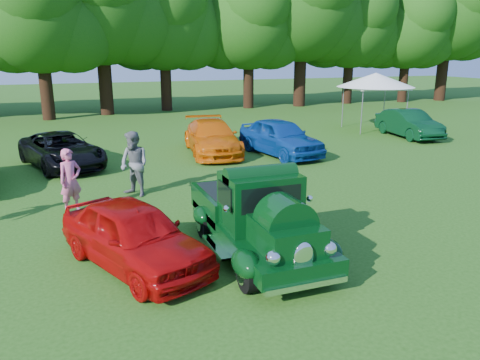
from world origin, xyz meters
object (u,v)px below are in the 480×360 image
object	(u,v)px
back_car_orange	(212,137)
spectator_pink	(70,181)
back_car_blue	(280,137)
spectator_grey	(134,164)
red_convertible	(134,235)
back_car_black	(62,150)
back_car_green	(409,124)
canopy_tent	(376,80)
hero_pickup	(256,218)

from	to	relation	value
back_car_orange	spectator_pink	world-z (taller)	spectator_pink
back_car_blue	spectator_grey	bearing A→B (deg)	-159.70
red_convertible	back_car_black	xyz separation A→B (m)	(-1.27, 9.34, -0.02)
back_car_black	back_car_orange	xyz separation A→B (m)	(5.86, 0.30, 0.06)
back_car_black	back_car_green	bearing A→B (deg)	-15.79
back_car_blue	canopy_tent	distance (m)	8.71
hero_pickup	back_car_green	distance (m)	16.05
hero_pickup	spectator_grey	size ratio (longest dim) A/B	2.37
back_car_green	hero_pickup	bearing A→B (deg)	-134.41
back_car_green	spectator_grey	world-z (taller)	spectator_grey
hero_pickup	spectator_pink	world-z (taller)	hero_pickup
canopy_tent	red_convertible	bearing A→B (deg)	-139.47
back_car_black	back_car_green	size ratio (longest dim) A/B	1.10
canopy_tent	spectator_pink	bearing A→B (deg)	-151.32
spectator_grey	canopy_tent	size ratio (longest dim) A/B	0.41
hero_pickup	back_car_green	size ratio (longest dim) A/B	1.10
back_car_orange	canopy_tent	xyz separation A→B (m)	(10.01, 2.84, 1.96)
red_convertible	spectator_grey	xyz separation A→B (m)	(0.71, 4.75, 0.31)
back_car_green	canopy_tent	bearing A→B (deg)	102.88
back_car_orange	red_convertible	bearing A→B (deg)	-108.21
back_car_black	spectator_pink	distance (m)	5.44
back_car_orange	canopy_tent	bearing A→B (deg)	23.08
back_car_black	canopy_tent	xyz separation A→B (m)	(15.87, 3.14, 2.01)
red_convertible	spectator_grey	bearing A→B (deg)	58.06
red_convertible	spectator_pink	bearing A→B (deg)	81.86
red_convertible	canopy_tent	size ratio (longest dim) A/B	0.81
back_car_blue	spectator_grey	size ratio (longest dim) A/B	2.29
hero_pickup	back_car_black	distance (m)	10.28
hero_pickup	back_car_orange	distance (m)	10.08
red_convertible	back_car_green	world-z (taller)	back_car_green
spectator_grey	back_car_blue	bearing A→B (deg)	84.96
hero_pickup	back_car_blue	world-z (taller)	hero_pickup
back_car_blue	back_car_black	bearing A→B (deg)	164.31
back_car_orange	back_car_blue	world-z (taller)	back_car_blue
red_convertible	back_car_orange	size ratio (longest dim) A/B	0.81
spectator_pink	back_car_blue	bearing A→B (deg)	-0.31
hero_pickup	canopy_tent	xyz separation A→B (m)	(12.11, 12.71, 1.88)
hero_pickup	spectator_pink	xyz separation A→B (m)	(-3.56, 4.13, 0.08)
hero_pickup	canopy_tent	distance (m)	17.65
red_convertible	back_car_black	size ratio (longest dim) A/B	0.84
back_car_blue	spectator_pink	size ratio (longest dim) A/B	2.57
spectator_grey	canopy_tent	xyz separation A→B (m)	(13.89, 7.73, 1.69)
back_car_orange	back_car_blue	distance (m)	2.82
back_car_green	spectator_grey	xyz separation A→B (m)	(-14.19, -5.22, 0.28)
red_convertible	hero_pickup	bearing A→B (deg)	-28.59
back_car_blue	back_car_green	size ratio (longest dim) A/B	1.07
spectator_pink	canopy_tent	world-z (taller)	canopy_tent
canopy_tent	back_car_blue	bearing A→B (deg)	-151.46
canopy_tent	hero_pickup	bearing A→B (deg)	-133.62
hero_pickup	canopy_tent	world-z (taller)	canopy_tent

